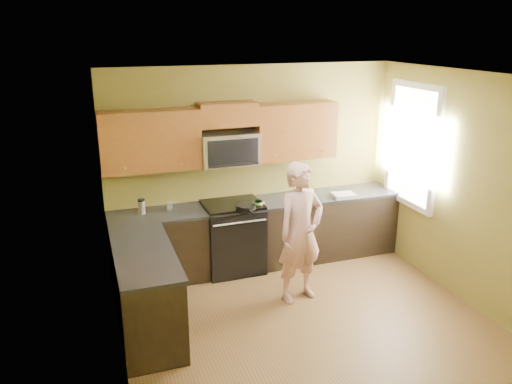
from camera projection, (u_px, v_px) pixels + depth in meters
name	position (u px, v px, depth m)	size (l,w,h in m)	color
floor	(312.00, 328.00, 5.58)	(4.00, 4.00, 0.00)	brown
ceiling	(322.00, 78.00, 4.75)	(4.00, 4.00, 0.00)	white
wall_back	(253.00, 165.00, 6.96)	(4.00, 4.00, 0.00)	olive
wall_front	(448.00, 312.00, 3.37)	(4.00, 4.00, 0.00)	olive
wall_left	(114.00, 239.00, 4.54)	(4.00, 4.00, 0.00)	olive
wall_right	(475.00, 193.00, 5.79)	(4.00, 4.00, 0.00)	olive
cabinet_back_run	(260.00, 235.00, 6.97)	(4.00, 0.60, 0.88)	black
cabinet_left_run	(146.00, 292.00, 5.45)	(0.60, 1.60, 0.88)	black
countertop_back	(261.00, 203.00, 6.82)	(4.00, 0.62, 0.04)	black
countertop_left	(144.00, 253.00, 5.31)	(0.62, 1.60, 0.04)	black
stove	(233.00, 237.00, 6.81)	(0.76, 0.65, 0.95)	black
microwave	(229.00, 164.00, 6.63)	(0.76, 0.40, 0.42)	silver
upper_cab_left	(152.00, 170.00, 6.35)	(1.22, 0.33, 0.75)	brown
upper_cab_right	(294.00, 158.00, 6.95)	(1.12, 0.33, 0.75)	brown
upper_cab_over_mw	(227.00, 114.00, 6.46)	(0.76, 0.33, 0.30)	brown
window	(413.00, 146.00, 6.77)	(0.06, 1.06, 1.66)	white
woman	(300.00, 233.00, 5.97)	(0.62, 0.41, 1.70)	#D46A6B
frying_pan	(246.00, 209.00, 6.47)	(0.25, 0.44, 0.06)	black
butter_tub	(259.00, 206.00, 6.66)	(0.11, 0.11, 0.08)	yellow
toast_slice	(261.00, 203.00, 6.74)	(0.11, 0.11, 0.01)	#B27F47
napkin_a	(248.00, 205.00, 6.59)	(0.11, 0.12, 0.06)	silver
napkin_b	(290.00, 199.00, 6.83)	(0.12, 0.13, 0.07)	silver
dish_towel	(344.00, 195.00, 7.00)	(0.30, 0.24, 0.05)	silver
travel_mug	(142.00, 214.00, 6.38)	(0.09, 0.09, 0.19)	silver
glass_b	(169.00, 206.00, 6.48)	(0.07, 0.07, 0.12)	silver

